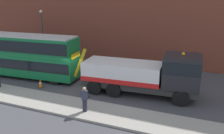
# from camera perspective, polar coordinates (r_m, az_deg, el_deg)

# --- Properties ---
(ground_plane) EXTENTS (120.00, 120.00, 0.00)m
(ground_plane) POSITION_cam_1_polar(r_m,az_deg,el_deg) (21.66, -7.05, -4.13)
(ground_plane) COLOR #424247
(near_kerb) EXTENTS (60.00, 2.80, 0.15)m
(near_kerb) POSITION_cam_1_polar(r_m,az_deg,el_deg) (18.40, -13.56, -8.13)
(near_kerb) COLOR gray
(near_kerb) RESTS_ON ground_plane
(recovery_tow_truck) EXTENTS (10.22, 3.27, 3.67)m
(recovery_tow_truck) POSITION_cam_1_polar(r_m,az_deg,el_deg) (18.95, 7.70, -1.58)
(recovery_tow_truck) COLOR #2D2D2D
(recovery_tow_truck) RESTS_ON ground_plane
(double_decker_bus) EXTENTS (11.17, 3.33, 4.06)m
(double_decker_bus) POSITION_cam_1_polar(r_m,az_deg,el_deg) (24.49, -20.07, 2.88)
(double_decker_bus) COLOR #146B38
(double_decker_bus) RESTS_ON ground_plane
(pedestrian_bystander) EXTENTS (0.48, 0.43, 1.71)m
(pedestrian_bystander) POSITION_cam_1_polar(r_m,az_deg,el_deg) (16.29, -6.42, -7.58)
(pedestrian_bystander) COLOR #232333
(pedestrian_bystander) RESTS_ON near_kerb
(traffic_cone_near_bus) EXTENTS (0.36, 0.36, 0.72)m
(traffic_cone_near_bus) POSITION_cam_1_polar(r_m,az_deg,el_deg) (21.66, -16.40, -3.74)
(traffic_cone_near_bus) COLOR orange
(traffic_cone_near_bus) RESTS_ON ground_plane
(traffic_cone_midway) EXTENTS (0.36, 0.36, 0.72)m
(traffic_cone_midway) POSITION_cam_1_polar(r_m,az_deg,el_deg) (18.93, -6.11, -6.13)
(traffic_cone_midway) COLOR orange
(traffic_cone_midway) RESTS_ON ground_plane
(street_lamp) EXTENTS (0.36, 0.36, 5.83)m
(street_lamp) POSITION_cam_1_polar(r_m,az_deg,el_deg) (30.99, -15.98, 8.31)
(street_lamp) COLOR #38383D
(street_lamp) RESTS_ON ground_plane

